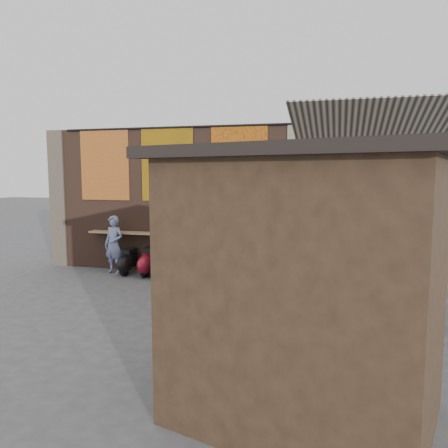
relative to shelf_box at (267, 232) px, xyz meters
name	(u,v)px	position (x,y,z in m)	size (l,w,h in m)	color
ground	(198,302)	(-1.10, -2.30, -1.26)	(70.00, 70.00, 0.00)	#474749
brick_wall	(230,201)	(-1.10, 0.40, 0.74)	(10.00, 0.40, 4.00)	brown
pier_left	(62,199)	(-6.30, 0.40, 0.74)	(0.50, 0.50, 4.00)	#4C4238
pier_right	(441,205)	(4.10, 0.40, 0.74)	(0.50, 0.50, 4.00)	#4C4238
eating_counter	(226,236)	(-1.10, 0.03, -0.16)	(8.00, 0.32, 0.05)	#9E7A51
shelf_box	(267,232)	(0.00, 0.00, 0.00)	(0.59, 0.31, 0.27)	white
tapestry_redgold	(105,165)	(-4.70, 0.18, 1.74)	(1.50, 0.02, 2.00)	maroon
tapestry_sun	(167,164)	(-2.80, 0.18, 1.74)	(1.50, 0.02, 2.00)	orange
tapestry_orange	(239,164)	(-0.80, 0.18, 1.74)	(1.50, 0.02, 2.00)	#B56216
tapestry_multi	(317,163)	(1.20, 0.18, 1.74)	(1.50, 0.02, 2.00)	#295298
hang_rail	(227,126)	(-1.10, 0.17, 2.72)	(0.06, 0.06, 9.50)	black
scooter_stool_0	(128,262)	(-3.78, -0.31, -0.91)	(0.33, 0.73, 0.70)	black
scooter_stool_1	(149,262)	(-3.18, -0.30, -0.88)	(0.36, 0.80, 0.76)	maroon
scooter_stool_2	(166,261)	(-2.67, -0.34, -0.84)	(0.40, 0.89, 0.84)	#186143
scooter_stool_3	(187,263)	(-2.10, -0.26, -0.87)	(0.36, 0.81, 0.77)	navy
scooter_stool_4	(207,263)	(-1.54, -0.27, -0.84)	(0.39, 0.88, 0.83)	#11551D
scooter_stool_5	(229,268)	(-0.93, -0.31, -0.91)	(0.33, 0.73, 0.69)	#0D6018
scooter_stool_6	(248,265)	(-0.44, -0.27, -0.83)	(0.40, 0.89, 0.85)	maroon
scooter_stool_7	(273,269)	(0.19, -0.26, -0.90)	(0.34, 0.76, 0.72)	black
scooter_stool_8	(295,270)	(0.74, -0.30, -0.88)	(0.36, 0.80, 0.76)	#131948
diner_left	(114,245)	(-4.21, -0.30, -0.46)	(0.59, 0.38, 1.60)	#7E88B8
diner_right	(187,250)	(-2.04, -0.42, -0.47)	(0.76, 0.59, 1.57)	#34282E
shopper_navy	(337,268)	(1.75, -1.85, -0.45)	(0.95, 0.40, 1.62)	#171632
shopper_grey	(413,282)	(3.07, -2.86, -0.41)	(1.09, 0.63, 1.69)	slate
shopper_tan	(283,255)	(0.55, -1.12, -0.37)	(0.87, 0.57, 1.78)	#877256
market_stall	(304,292)	(1.44, -6.21, 0.19)	(2.67, 2.00, 2.89)	black
stall_roof	(307,153)	(1.44, -6.21, 1.70)	(2.99, 2.30, 0.12)	black
stall_sign	(334,224)	(1.72, -5.22, 0.84)	(1.20, 0.04, 0.50)	gold
stall_shelf	(332,303)	(1.72, -5.22, -0.20)	(2.22, 0.10, 0.06)	#473321
awning_canvas	(373,134)	(2.40, -1.40, 2.29)	(3.20, 3.40, 0.03)	beige
awning_ledger	(369,123)	(2.40, 0.19, 2.69)	(3.30, 0.08, 0.12)	#33261C
awning_header	(378,154)	(2.40, -2.90, 1.82)	(3.00, 0.08, 0.08)	black
awning_post_left	(295,238)	(1.00, -2.90, 0.29)	(0.09, 0.09, 3.10)	black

